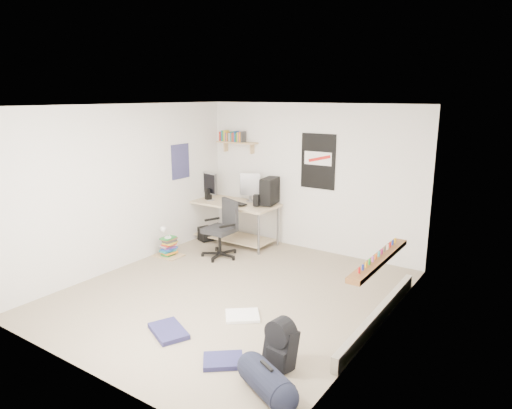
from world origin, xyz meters
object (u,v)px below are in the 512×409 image
Objects in this scene: office_chair at (220,228)px; book_stack at (168,247)px; desk at (232,223)px; backpack at (281,347)px; duffel_bag at (267,381)px.

book_stack is at bearing -126.61° from office_chair.
office_chair reaches higher than desk.
office_chair reaches higher than backpack.
office_chair is at bearing 31.87° from book_stack.
duffel_bag is (0.13, -0.46, -0.06)m from backpack.
office_chair is at bearing -59.49° from desk.
backpack is (2.46, -2.14, -0.29)m from office_chair.
backpack is at bearing -37.56° from desk.
desk is at bearing 69.93° from book_stack.
desk is at bearing 133.34° from office_chair.
duffel_bag is at bearing -23.56° from office_chair.
backpack is 3.61m from book_stack.
desk is at bearing 155.88° from duffel_bag.
desk is 1.75× the size of office_chair.
office_chair is 3.69m from duffel_bag.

